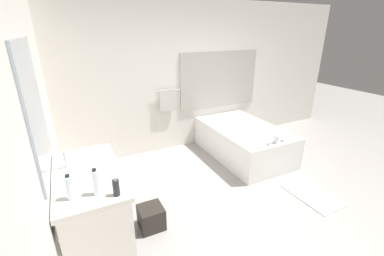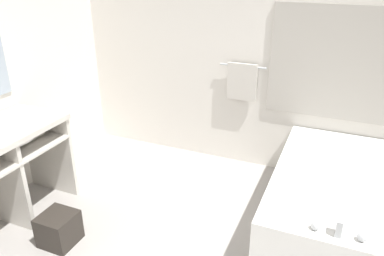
{
  "view_description": "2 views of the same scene",
  "coord_description": "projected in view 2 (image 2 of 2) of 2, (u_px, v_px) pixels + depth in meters",
  "views": [
    {
      "loc": [
        -1.93,
        -2.12,
        2.2
      ],
      "look_at": [
        -0.44,
        0.88,
        0.9
      ],
      "focal_mm": 24.0,
      "sensor_mm": 36.0,
      "label": 1
    },
    {
      "loc": [
        0.7,
        -1.59,
        2.16
      ],
      "look_at": [
        -0.39,
        0.99,
        0.91
      ],
      "focal_mm": 35.0,
      "sensor_mm": 36.0,
      "label": 2
    }
  ],
  "objects": [
    {
      "name": "wall_back_with_blinds",
      "position": [
        277.0,
        49.0,
        3.78
      ],
      "size": [
        7.4,
        0.13,
        2.7
      ],
      "color": "white",
      "rests_on": "ground_plane"
    },
    {
      "name": "bathtub",
      "position": [
        339.0,
        201.0,
        3.15
      ],
      "size": [
        1.08,
        1.76,
        0.67
      ],
      "color": "white",
      "rests_on": "ground_plane"
    },
    {
      "name": "waste_bin",
      "position": [
        59.0,
        229.0,
        3.09
      ],
      "size": [
        0.28,
        0.28,
        0.27
      ],
      "color": "#2D2823",
      "rests_on": "ground_plane"
    }
  ]
}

